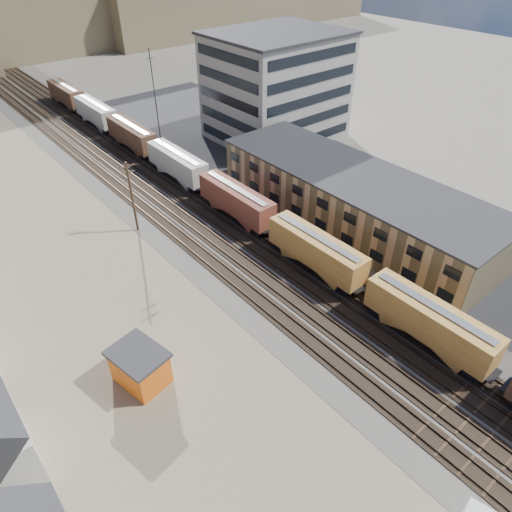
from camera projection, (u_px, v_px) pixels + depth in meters
ground at (454, 398)px, 40.30m from camera, size 300.00×300.00×0.00m
ballast_bed at (162, 189)px, 70.98m from camera, size 18.00×200.00×0.06m
dirt_yard at (60, 271)px, 54.58m from camera, size 24.00×180.00×0.03m
asphalt_lot at (330, 181)px, 73.07m from camera, size 26.00×120.00×0.04m
rail_tracks at (159, 190)px, 70.65m from camera, size 11.40×200.00×0.24m
freight_train at (205, 180)px, 67.36m from camera, size 3.00×119.74×4.46m
warehouse at (352, 199)px, 61.15m from camera, size 12.40×40.40×7.25m
office_tower at (276, 86)px, 82.84m from camera, size 22.60×18.60×18.45m
utility_pole_north at (132, 196)px, 58.55m from camera, size 2.20×0.32×10.00m
radio_mast at (156, 106)px, 74.75m from camera, size 1.20×0.16×18.00m
maintenance_shed at (140, 366)px, 40.72m from camera, size 4.77×5.66×3.67m
parked_car_blue at (252, 137)px, 85.46m from camera, size 5.35×6.55×1.66m
parked_car_far at (277, 116)px, 94.84m from camera, size 3.29×4.76×1.50m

